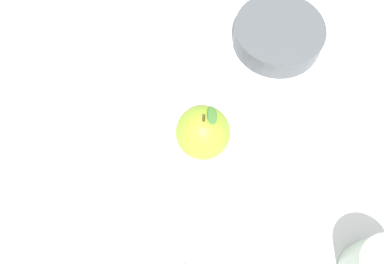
# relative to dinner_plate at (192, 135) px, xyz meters

# --- Properties ---
(ground_plane) EXTENTS (2.40, 2.40, 0.00)m
(ground_plane) POSITION_rel_dinner_plate_xyz_m (-0.01, -0.03, -0.01)
(ground_plane) COLOR silver
(dinner_plate) EXTENTS (0.23, 0.23, 0.02)m
(dinner_plate) POSITION_rel_dinner_plate_xyz_m (0.00, 0.00, 0.00)
(dinner_plate) COLOR silver
(dinner_plate) RESTS_ON ground_plane
(apple) EXTENTS (0.07, 0.07, 0.08)m
(apple) POSITION_rel_dinner_plate_xyz_m (0.01, -0.02, 0.04)
(apple) COLOR #8CB22D
(apple) RESTS_ON dinner_plate
(side_bowl) EXTENTS (0.14, 0.14, 0.04)m
(side_bowl) POSITION_rel_dinner_plate_xyz_m (0.16, 0.14, 0.01)
(side_bowl) COLOR #4C5156
(side_bowl) RESTS_ON ground_plane
(linen_napkin) EXTENTS (0.15, 0.14, 0.00)m
(linen_napkin) POSITION_rel_dinner_plate_xyz_m (-0.05, 0.18, -0.01)
(linen_napkin) COLOR silver
(linen_napkin) RESTS_ON ground_plane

